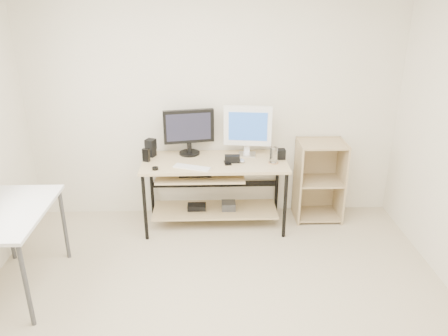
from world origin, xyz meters
TOP-DOWN VIEW (x-y plane):
  - room at (-0.14, 0.04)m, footprint 4.01×4.01m
  - desk at (-0.03, 1.66)m, footprint 1.50×0.65m
  - side_table at (-1.68, 0.60)m, footprint 0.60×1.00m
  - shelf_unit at (1.15, 1.82)m, footprint 0.50×0.40m
  - black_monitor at (-0.27, 1.86)m, footprint 0.54×0.22m
  - white_imac at (0.35, 1.81)m, footprint 0.51×0.16m
  - keyboard at (-0.23, 1.46)m, footprint 0.39×0.23m
  - mouse at (0.28, 1.61)m, footprint 0.08×0.11m
  - center_speaker at (0.18, 1.61)m, footprint 0.16×0.07m
  - speaker_left at (-0.67, 1.81)m, footprint 0.12×0.12m
  - speaker_right at (0.70, 1.70)m, footprint 0.09×0.09m
  - audio_controller at (-0.71, 1.66)m, footprint 0.08×0.06m
  - volume_puck at (-0.59, 1.43)m, footprint 0.07×0.07m
  - smartphone at (0.13, 1.58)m, footprint 0.08×0.13m
  - coaster at (0.60, 1.58)m, footprint 0.12×0.12m
  - drinking_glass at (0.60, 1.58)m, footprint 0.09×0.09m

SIDE VIEW (x-z plane):
  - shelf_unit at x=1.15m, z-range 0.00..0.90m
  - desk at x=-0.03m, z-range 0.16..0.91m
  - side_table at x=-1.68m, z-range 0.30..1.05m
  - coaster at x=0.60m, z-range 0.75..0.76m
  - smartphone at x=0.13m, z-range 0.75..0.76m
  - keyboard at x=-0.23m, z-range 0.75..0.76m
  - volume_puck at x=-0.59m, z-range 0.75..0.78m
  - mouse at x=0.28m, z-range 0.75..0.78m
  - center_speaker at x=0.18m, z-range 0.75..0.83m
  - speaker_right at x=0.70m, z-range 0.75..0.85m
  - audio_controller at x=-0.71m, z-range 0.75..0.89m
  - drinking_glass at x=0.60m, z-range 0.76..0.92m
  - speaker_left at x=-0.67m, z-range 0.75..0.94m
  - black_monitor at x=-0.27m, z-range 0.79..1.28m
  - white_imac at x=0.35m, z-range 0.79..1.33m
  - room at x=-0.14m, z-range 0.01..2.63m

